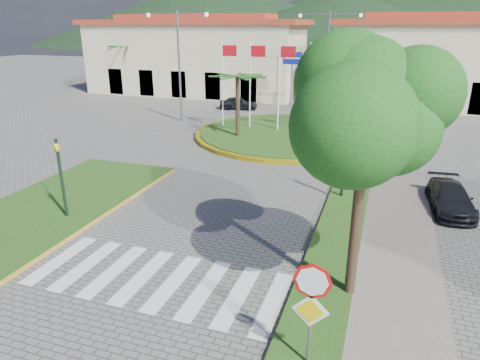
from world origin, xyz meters
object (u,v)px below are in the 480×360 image
(car_dark_b, at_px, (416,106))
(car_side_right, at_px, (450,198))
(white_van, at_px, (181,89))
(roundabout_island, at_px, (290,134))
(deciduous_tree, at_px, (368,110))
(stop_sign, at_px, (311,300))
(car_dark_a, at_px, (239,103))

(car_dark_b, distance_m, car_side_right, 21.51)
(white_van, xyz_separation_m, car_dark_b, (22.84, -1.41, -0.12))
(car_dark_b, relative_size, car_side_right, 0.92)
(roundabout_island, relative_size, deciduous_tree, 1.87)
(stop_sign, relative_size, white_van, 0.55)
(car_dark_b, height_order, car_side_right, car_dark_b)
(stop_sign, distance_m, car_side_right, 11.07)
(car_side_right, bearing_deg, car_dark_b, 85.43)
(stop_sign, height_order, car_dark_b, stop_sign)
(stop_sign, xyz_separation_m, car_dark_a, (-11.33, 28.04, -1.23))
(roundabout_island, relative_size, car_dark_a, 3.85)
(deciduous_tree, distance_m, car_dark_b, 29.27)
(stop_sign, bearing_deg, white_van, 120.38)
(roundabout_island, xyz_separation_m, deciduous_tree, (5.50, -17.00, 5.00))
(car_dark_a, distance_m, car_side_right, 23.33)
(white_van, distance_m, car_dark_a, 9.65)
(white_van, bearing_deg, car_dark_b, -86.57)
(roundabout_island, distance_m, white_van, 19.66)
(deciduous_tree, bearing_deg, stop_sign, -101.18)
(deciduous_tree, relative_size, car_dark_b, 2.03)
(car_dark_b, bearing_deg, deciduous_tree, 151.67)
(roundabout_island, distance_m, car_dark_a, 10.28)
(car_dark_a, bearing_deg, stop_sign, -171.44)
(white_van, xyz_separation_m, car_side_right, (23.30, -22.91, -0.14))
(deciduous_tree, distance_m, car_side_right, 9.21)
(roundabout_island, height_order, car_dark_b, roundabout_island)
(stop_sign, relative_size, car_side_right, 0.73)
(roundabout_island, relative_size, car_dark_b, 3.79)
(roundabout_island, bearing_deg, stop_sign, -76.27)
(deciduous_tree, height_order, car_dark_b, deciduous_tree)
(car_dark_a, relative_size, car_side_right, 0.91)
(stop_sign, height_order, car_side_right, stop_sign)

